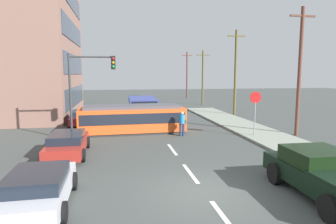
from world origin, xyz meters
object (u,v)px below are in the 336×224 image
at_px(pickup_truck_parked, 326,175).
at_px(parked_sedan_far, 83,117).
at_px(parked_sedan_near, 38,188).
at_px(traffic_light_mast, 88,80).
at_px(stop_sign, 255,104).
at_px(utility_pole_distant, 187,74).
at_px(utility_pole_mid, 235,71).
at_px(utility_pole_near, 300,70).
at_px(utility_pole_far, 203,77).
at_px(streetcar_tram, 132,118).
at_px(parked_sedan_mid, 68,143).
at_px(pedestrian_crossing, 182,122).
at_px(city_bus, 142,106).

height_order(pickup_truck_parked, parked_sedan_far, pickup_truck_parked).
bearing_deg(parked_sedan_near, traffic_light_mast, 85.69).
distance_m(stop_sign, utility_pole_distant, 31.74).
height_order(utility_pole_mid, utility_pole_distant, utility_pole_mid).
bearing_deg(pickup_truck_parked, utility_pole_near, 61.11).
xyz_separation_m(stop_sign, utility_pole_far, (2.68, 20.64, 1.62)).
xyz_separation_m(pickup_truck_parked, parked_sedan_near, (-9.31, 0.92, -0.18)).
height_order(streetcar_tram, utility_pole_mid, utility_pole_mid).
distance_m(parked_sedan_mid, utility_pole_mid, 19.33).
bearing_deg(streetcar_tram, parked_sedan_near, -107.23).
relative_size(pedestrian_crossing, stop_sign, 0.58).
xyz_separation_m(city_bus, pedestrian_crossing, (1.87, -8.93, -0.15)).
height_order(city_bus, pedestrian_crossing, city_bus).
bearing_deg(pickup_truck_parked, traffic_light_mast, 128.83).
height_order(parked_sedan_mid, traffic_light_mast, traffic_light_mast).
distance_m(parked_sedan_far, utility_pole_mid, 15.33).
bearing_deg(stop_sign, streetcar_tram, 158.96).
distance_m(parked_sedan_near, utility_pole_distant, 42.68).
height_order(pickup_truck_parked, stop_sign, stop_sign).
height_order(parked_sedan_far, utility_pole_far, utility_pole_far).
height_order(parked_sedan_far, traffic_light_mast, traffic_light_mast).
bearing_deg(stop_sign, city_bus, 122.52).
bearing_deg(traffic_light_mast, streetcar_tram, 31.43).
height_order(pickup_truck_parked, utility_pole_distant, utility_pole_distant).
bearing_deg(city_bus, parked_sedan_far, -148.66).
relative_size(streetcar_tram, traffic_light_mast, 1.38).
height_order(pedestrian_crossing, stop_sign, stop_sign).
xyz_separation_m(parked_sedan_near, utility_pole_far, (14.08, 29.08, 3.19)).
bearing_deg(pedestrian_crossing, parked_sedan_far, 140.94).
bearing_deg(traffic_light_mast, pickup_truck_parked, -51.17).
xyz_separation_m(parked_sedan_near, parked_sedan_far, (-0.29, 15.42, 0.00)).
bearing_deg(parked_sedan_near, streetcar_tram, 72.77).
height_order(city_bus, pickup_truck_parked, city_bus).
xyz_separation_m(streetcar_tram, utility_pole_mid, (10.69, 7.05, 3.40)).
relative_size(streetcar_tram, utility_pole_far, 1.03).
height_order(traffic_light_mast, utility_pole_far, utility_pole_far).
relative_size(parked_sedan_near, utility_pole_mid, 0.50).
relative_size(parked_sedan_far, utility_pole_far, 0.62).
xyz_separation_m(parked_sedan_near, traffic_light_mast, (0.73, 9.73, 3.15)).
distance_m(pedestrian_crossing, parked_sedan_far, 9.13).
distance_m(parked_sedan_near, parked_sedan_far, 15.42).
height_order(stop_sign, utility_pole_far, utility_pole_far).
relative_size(parked_sedan_mid, utility_pole_distant, 0.57).
bearing_deg(city_bus, pickup_truck_parked, -77.35).
distance_m(parked_sedan_mid, stop_sign, 11.80).
height_order(streetcar_tram, stop_sign, stop_sign).
relative_size(pedestrian_crossing, utility_pole_near, 0.20).
height_order(parked_sedan_mid, utility_pole_far, utility_pole_far).
bearing_deg(utility_pole_distant, utility_pole_far, -92.53).
bearing_deg(parked_sedan_far, pickup_truck_parked, -59.57).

